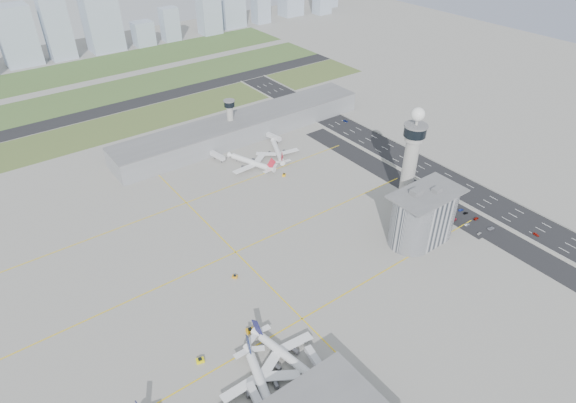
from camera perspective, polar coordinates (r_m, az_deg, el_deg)
ground at (r=268.84m, az=4.48°, el=-6.04°), size 1000.00×1000.00×0.00m
grass_strip_0 at (r=430.79m, az=-17.71°, el=9.01°), size 480.00×50.00×0.08m
grass_strip_1 at (r=497.56m, az=-20.95°, el=11.79°), size 480.00×60.00×0.08m
grass_strip_2 at (r=571.03m, az=-23.61°, el=14.00°), size 480.00×70.00×0.08m
runway at (r=463.41m, az=-19.42°, el=10.49°), size 480.00×22.00×0.10m
highway at (r=342.40m, az=19.31°, el=1.79°), size 28.00×500.00×0.10m
barrier_left at (r=331.90m, az=17.89°, el=1.11°), size 0.60×500.00×1.20m
barrier_right at (r=352.60m, az=20.68°, el=2.58°), size 0.60×500.00×1.20m
landside_road at (r=319.84m, az=18.05°, el=-0.42°), size 18.00×260.00×0.08m
parking_lot at (r=313.30m, az=19.52°, el=-1.55°), size 20.00×44.00×0.10m
taxiway_line_h_0 at (r=233.85m, az=1.69°, el=-13.73°), size 260.00×0.60×0.01m
taxiway_line_h_1 at (r=269.76m, az=-6.23°, el=-5.99°), size 260.00×0.60×0.01m
taxiway_line_h_2 at (r=313.14m, az=-11.96°, el=-0.15°), size 260.00×0.60×0.01m
taxiway_line_v at (r=269.76m, az=-6.23°, el=-5.99°), size 0.60×260.00×0.01m
control_tower at (r=298.00m, az=14.42°, el=5.50°), size 14.00×14.00×64.50m
secondary_tower at (r=378.10m, az=-6.87°, el=10.01°), size 8.60×8.60×31.90m
admin_building at (r=279.43m, az=15.73°, el=-1.66°), size 42.00×24.00×33.50m
terminal_pier at (r=385.67m, az=-5.32°, el=8.83°), size 210.00×32.00×15.80m
airplane_near_b at (r=206.32m, az=-3.17°, el=-20.47°), size 44.15×48.32×11.33m
airplane_near_c at (r=214.77m, az=-0.34°, el=-17.37°), size 39.78×44.48×10.95m
airplane_far_a at (r=343.61m, az=-4.51°, el=5.08°), size 48.10×51.90×11.82m
airplane_far_b at (r=357.39m, az=-1.28°, el=6.32°), size 45.57×48.44×10.75m
jet_bridge_near_2 at (r=211.65m, az=4.25°, el=-19.80°), size 5.39×14.31×5.70m
jet_bridge_far_0 at (r=359.24m, az=-9.05°, el=5.57°), size 5.39×14.31×5.70m
jet_bridge_far_1 at (r=381.53m, az=-2.45°, el=7.81°), size 5.39×14.31×5.70m
tug_0 at (r=221.01m, az=-10.37°, el=-18.01°), size 3.93×3.22×1.98m
tug_1 at (r=212.43m, az=-3.52°, el=-20.39°), size 2.81×3.42×1.72m
tug_2 at (r=228.53m, az=-4.53°, el=-14.98°), size 4.21×3.43×2.12m
tug_3 at (r=254.19m, az=-6.33°, el=-8.82°), size 3.31×3.32×1.61m
tug_4 at (r=347.97m, az=-3.76°, el=4.55°), size 3.46×3.19×1.66m
tug_5 at (r=333.61m, az=-0.47°, el=3.21°), size 3.59×3.55×1.74m
car_lot_0 at (r=301.64m, az=21.72°, el=-3.53°), size 3.35×1.62×1.10m
car_lot_1 at (r=306.34m, az=20.46°, el=-2.55°), size 3.63×1.43×1.18m
car_lot_2 at (r=307.90m, az=19.10°, el=-2.02°), size 4.36×2.36×1.16m
car_lot_3 at (r=310.34m, az=18.94°, el=-1.66°), size 4.43×2.16×1.24m
car_lot_4 at (r=313.06m, az=17.87°, el=-1.08°), size 3.74×2.01×1.21m
car_lot_5 at (r=317.08m, az=16.42°, el=-0.29°), size 3.77×1.62×1.21m
car_lot_6 at (r=308.14m, az=22.94°, el=-2.95°), size 4.91×2.86×1.28m
car_lot_7 at (r=313.41m, az=21.40°, el=-1.88°), size 3.94×1.73×1.13m
car_lot_8 at (r=316.11m, az=20.31°, el=-1.27°), size 3.49×1.72×1.14m
car_lot_9 at (r=317.82m, az=19.82°, el=-0.94°), size 3.70×1.73×1.17m
car_lot_10 at (r=320.86m, az=18.93°, el=-0.38°), size 4.09×1.91×1.13m
car_lot_11 at (r=323.63m, az=18.08°, el=0.14°), size 4.04×1.76×1.15m
car_hw_0 at (r=314.35m, az=27.33°, el=-3.49°), size 1.77×3.82×1.27m
car_hw_1 at (r=362.66m, az=14.15°, el=4.80°), size 1.51×3.84×1.24m
car_hw_2 at (r=413.41m, az=6.83°, el=9.45°), size 2.60×4.55×1.20m
car_hw_4 at (r=448.65m, az=0.07°, el=11.78°), size 1.50×3.58×1.21m
skyline_bldg_7 at (r=610.08m, az=-29.48°, el=16.75°), size 35.76×28.61×61.22m
skyline_bldg_8 at (r=608.93m, az=-25.94°, el=18.79°), size 26.33×21.06×83.39m
skyline_bldg_9 at (r=623.60m, az=-21.17°, el=19.15°), size 36.96×29.57×62.11m
skyline_bldg_10 at (r=632.80m, az=-16.77°, el=18.52°), size 23.01×18.41×27.75m
skyline_bldg_11 at (r=643.66m, az=-13.83°, el=19.73°), size 20.22×16.18×38.97m
skyline_bldg_12 at (r=663.46m, az=-9.32°, el=21.01°), size 26.14×20.92×46.89m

